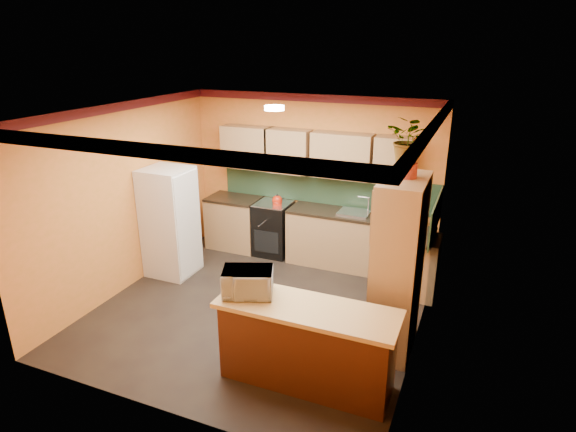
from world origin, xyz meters
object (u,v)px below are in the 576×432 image
object	(u,v)px
pantry	(398,267)
microwave	(248,282)
base_cabinets_back	(308,235)
stove	(273,228)
fridge	(170,222)
breakfast_bar	(306,347)

from	to	relation	value
pantry	microwave	size ratio (longest dim) A/B	4.00
pantry	base_cabinets_back	bearing A→B (deg)	133.03
stove	fridge	bearing A→B (deg)	-132.58
base_cabinets_back	fridge	bearing A→B (deg)	-144.63
breakfast_bar	base_cabinets_back	bearing A→B (deg)	110.08
breakfast_bar	microwave	world-z (taller)	microwave
fridge	microwave	bearing A→B (deg)	-37.23
fridge	microwave	xyz separation A→B (m)	(2.20, -1.68, 0.23)
stove	breakfast_bar	world-z (taller)	stove
fridge	pantry	size ratio (longest dim) A/B	0.81
base_cabinets_back	stove	xyz separation A→B (m)	(-0.62, -0.00, 0.02)
base_cabinets_back	pantry	world-z (taller)	pantry
base_cabinets_back	pantry	size ratio (longest dim) A/B	1.74
stove	breakfast_bar	xyz separation A→B (m)	(1.70, -2.95, -0.02)
base_cabinets_back	microwave	bearing A→B (deg)	-82.15
microwave	breakfast_bar	bearing A→B (deg)	-21.61
base_cabinets_back	fridge	world-z (taller)	fridge
pantry	breakfast_bar	bearing A→B (deg)	-125.32
base_cabinets_back	microwave	size ratio (longest dim) A/B	6.95
base_cabinets_back	stove	size ratio (longest dim) A/B	4.01
base_cabinets_back	microwave	distance (m)	3.05
fridge	pantry	xyz separation A→B (m)	(3.60, -0.65, 0.20)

